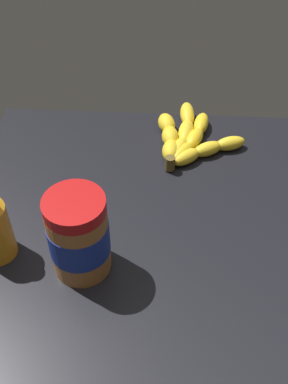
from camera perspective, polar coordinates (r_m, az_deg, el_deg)
ground_plane at (r=83.83cm, az=1.16°, el=-4.81°), size 72.20×67.46×4.11cm
banana_bunch at (r=97.87cm, az=5.35°, el=6.70°), size 19.61×22.41×3.59cm
peanut_butter_jar at (r=71.40cm, az=-8.17°, el=-5.43°), size 9.59×9.59×15.15cm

